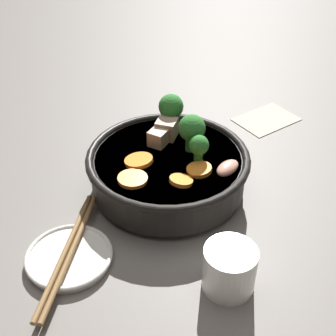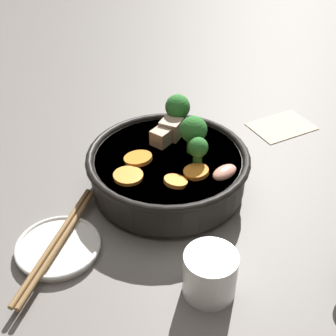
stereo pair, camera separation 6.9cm
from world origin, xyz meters
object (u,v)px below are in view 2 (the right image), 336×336
(chopsticks_pair, at_px, (57,242))
(tea_cup, at_px, (210,274))
(side_saucer, at_px, (58,247))
(stirfry_bowl, at_px, (169,166))

(chopsticks_pair, bearing_deg, tea_cup, 152.14)
(side_saucer, distance_m, chopsticks_pair, 0.01)
(stirfry_bowl, xyz_separation_m, tea_cup, (-0.01, 0.20, -0.01))
(stirfry_bowl, relative_size, side_saucer, 2.15)
(side_saucer, distance_m, tea_cup, 0.20)
(stirfry_bowl, relative_size, tea_cup, 3.77)
(chopsticks_pair, bearing_deg, stirfry_bowl, -147.60)
(stirfry_bowl, xyz_separation_m, chopsticks_pair, (0.16, 0.10, -0.03))
(side_saucer, bearing_deg, chopsticks_pair, 90.00)
(chopsticks_pair, bearing_deg, side_saucer, -90.00)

